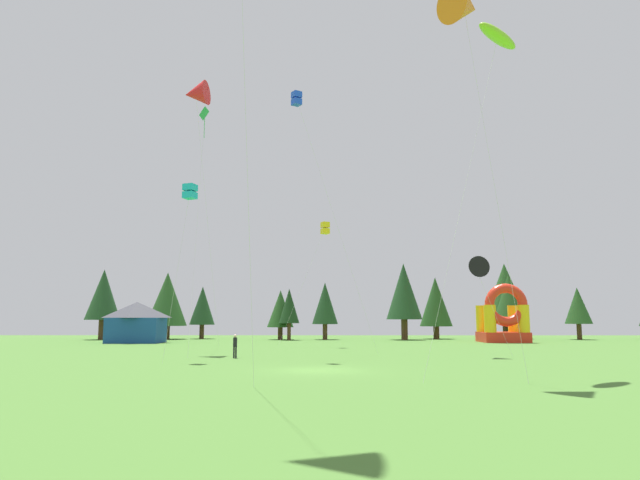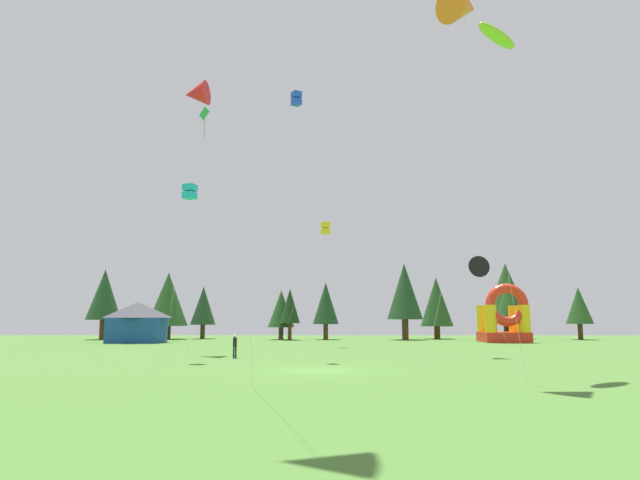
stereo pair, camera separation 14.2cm
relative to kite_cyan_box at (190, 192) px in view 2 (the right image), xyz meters
name	(u,v)px [view 2 (the right image)]	position (x,y,z in m)	size (l,w,h in m)	color
ground_plane	(317,370)	(8.43, -6.81, -10.81)	(120.00, 120.00, 0.00)	#47752D
kite_cyan_box	(190,192)	(0.00, 0.00, 0.00)	(1.29, 2.63, 11.31)	#19B7CC
kite_blue_box	(297,100)	(6.83, 2.41, 7.18)	(6.32, 4.26, 18.56)	blue
kite_yellow_box	(325,228)	(8.84, 18.24, 0.41)	(4.79, 2.40, 11.82)	yellow
kite_lime_parafoil	(497,36)	(17.89, -8.16, 6.51)	(6.62, 5.84, 18.04)	#8CD826
kite_black_delta	(476,268)	(19.45, 3.80, -4.71)	(3.15, 1.60, 6.93)	black
kite_orange_delta	(463,7)	(15.51, -10.71, 6.73)	(2.90, 3.55, 18.61)	orange
kite_red_delta	(196,94)	(-2.02, 9.59, 10.52)	(2.25, 9.00, 22.44)	red
kite_green_diamond	(205,117)	(-0.98, 8.60, 8.11)	(1.08, 6.83, 19.64)	green
person_left_edge	(235,344)	(2.81, 2.17, -9.89)	(0.37, 0.37, 1.56)	black
inflatable_yellow_castle	(504,321)	(28.48, 27.52, -8.50)	(4.89, 4.58, 6.37)	red
festival_tent	(137,322)	(-11.51, 26.02, -8.63)	(5.48, 4.36, 4.37)	#19478C
tree_row_0	(104,295)	(-18.71, 35.12, -5.33)	(4.26, 4.26, 8.67)	#4C331E
tree_row_1	(168,299)	(-11.08, 36.34, -5.83)	(5.05, 5.05, 8.37)	#4C331E
tree_row_2	(203,306)	(-6.96, 38.06, -6.62)	(3.23, 3.23, 6.68)	#4C331E
tree_row_3	(281,309)	(3.31, 35.37, -7.05)	(3.29, 3.29, 6.08)	#4C331E
tree_row_4	(290,306)	(4.50, 33.60, -6.76)	(2.48, 2.48, 6.19)	#4C331E
tree_row_5	(326,303)	(8.84, 35.34, -6.39)	(3.20, 3.20, 7.04)	#4C331E
tree_row_6	(405,292)	(18.55, 34.72, -4.95)	(4.37, 4.37, 9.36)	#4C331E
tree_row_7	(436,302)	(22.98, 37.61, -6.14)	(4.12, 4.12, 7.81)	#4C331E
tree_row_8	(510,298)	(32.02, 36.37, -5.74)	(4.24, 4.24, 8.19)	#4C331E
tree_row_9	(506,291)	(32.29, 38.86, -4.64)	(5.42, 5.42, 9.71)	#4C331E
tree_row_10	(579,306)	(40.14, 35.47, -6.69)	(3.25, 3.25, 6.42)	#4C331E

